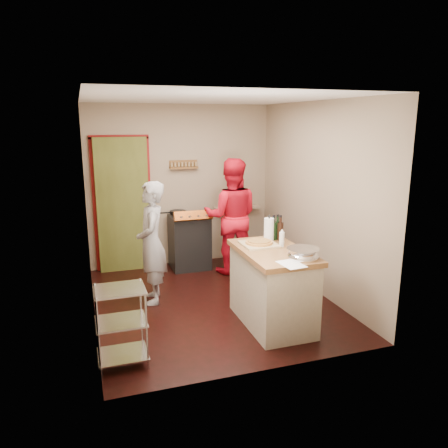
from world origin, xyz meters
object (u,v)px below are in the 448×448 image
(wire_shelving, at_px, (121,323))
(person_stripe, at_px, (152,243))
(island, at_px, (273,285))
(stove, at_px, (189,241))
(person_red, at_px, (231,216))

(wire_shelving, bearing_deg, person_stripe, 69.50)
(island, bearing_deg, wire_shelving, -168.59)
(stove, xyz_separation_m, wire_shelving, (-1.33, -2.62, -0.01))
(wire_shelving, height_order, island, island)
(island, bearing_deg, stove, 100.87)
(person_red, bearing_deg, person_stripe, 47.75)
(person_stripe, bearing_deg, stove, 154.72)
(person_stripe, height_order, person_red, person_red)
(island, distance_m, person_red, 1.92)
(wire_shelving, relative_size, person_stripe, 0.50)
(wire_shelving, distance_m, person_stripe, 1.59)
(stove, bearing_deg, person_stripe, -123.84)
(wire_shelving, distance_m, island, 1.80)
(person_stripe, bearing_deg, person_red, 128.16)
(stove, relative_size, wire_shelving, 1.26)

